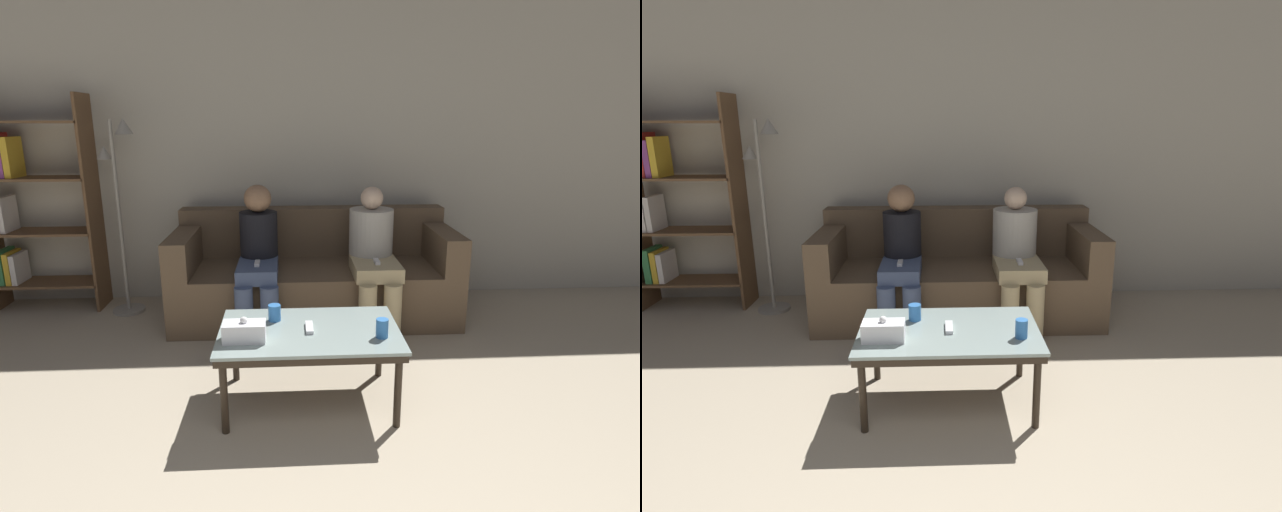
# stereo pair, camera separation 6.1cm
# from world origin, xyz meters

# --- Properties ---
(wall_back) EXTENTS (12.00, 0.06, 2.60)m
(wall_back) POSITION_xyz_m (0.00, 3.96, 1.30)
(wall_back) COLOR #B7B2A3
(wall_back) RESTS_ON ground_plane
(couch) EXTENTS (2.21, 0.88, 0.84)m
(couch) POSITION_xyz_m (0.00, 3.45, 0.31)
(couch) COLOR brown
(couch) RESTS_ON ground_plane
(coffee_table) EXTENTS (0.99, 0.64, 0.44)m
(coffee_table) POSITION_xyz_m (-0.10, 2.10, 0.40)
(coffee_table) COLOR #8C9E99
(coffee_table) RESTS_ON ground_plane
(cup_near_left) EXTENTS (0.07, 0.07, 0.10)m
(cup_near_left) POSITION_xyz_m (0.28, 1.97, 0.49)
(cup_near_left) COLOR #3372BF
(cup_near_left) RESTS_ON coffee_table
(cup_near_right) EXTENTS (0.07, 0.07, 0.09)m
(cup_near_right) POSITION_xyz_m (-0.29, 2.24, 0.49)
(cup_near_right) COLOR #3372BF
(cup_near_right) RESTS_ON coffee_table
(tissue_box) EXTENTS (0.22, 0.12, 0.13)m
(tissue_box) POSITION_xyz_m (-0.44, 1.97, 0.49)
(tissue_box) COLOR white
(tissue_box) RESTS_ON coffee_table
(game_remote) EXTENTS (0.04, 0.15, 0.02)m
(game_remote) POSITION_xyz_m (-0.10, 2.10, 0.45)
(game_remote) COLOR white
(game_remote) RESTS_ON coffee_table
(bookshelf) EXTENTS (0.88, 0.32, 1.76)m
(bookshelf) POSITION_xyz_m (-2.34, 3.73, 0.90)
(bookshelf) COLOR brown
(bookshelf) RESTS_ON ground_plane
(standing_lamp) EXTENTS (0.31, 0.26, 1.57)m
(standing_lamp) POSITION_xyz_m (-1.54, 3.59, 0.96)
(standing_lamp) COLOR gray
(standing_lamp) RESTS_ON ground_plane
(seated_person_left_end) EXTENTS (0.31, 0.68, 1.08)m
(seated_person_left_end) POSITION_xyz_m (-0.44, 3.21, 0.58)
(seated_person_left_end) COLOR #47567A
(seated_person_left_end) RESTS_ON ground_plane
(seated_person_mid_left) EXTENTS (0.34, 0.71, 1.06)m
(seated_person_mid_left) POSITION_xyz_m (0.44, 3.22, 0.57)
(seated_person_mid_left) COLOR tan
(seated_person_mid_left) RESTS_ON ground_plane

